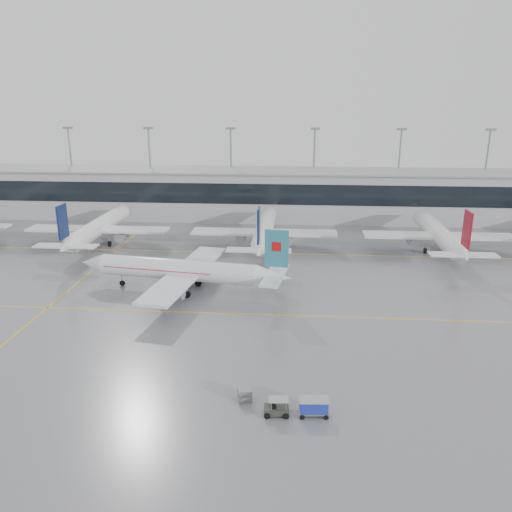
# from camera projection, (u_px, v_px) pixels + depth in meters

# --- Properties ---
(ground) EXTENTS (320.00, 320.00, 0.00)m
(ground) POSITION_uv_depth(u_px,v_px,m) (250.00, 314.00, 71.32)
(ground) COLOR slate
(ground) RESTS_ON ground
(taxi_line_main) EXTENTS (120.00, 0.25, 0.01)m
(taxi_line_main) POSITION_uv_depth(u_px,v_px,m) (250.00, 314.00, 71.32)
(taxi_line_main) COLOR #E7B311
(taxi_line_main) RESTS_ON ground
(taxi_line_north) EXTENTS (120.00, 0.25, 0.01)m
(taxi_line_north) POSITION_uv_depth(u_px,v_px,m) (263.00, 253.00, 99.87)
(taxi_line_north) COLOR #E7B311
(taxi_line_north) RESTS_ON ground
(taxi_line_cross) EXTENTS (0.25, 60.00, 0.01)m
(taxi_line_cross) POSITION_uv_depth(u_px,v_px,m) (88.00, 274.00, 87.80)
(taxi_line_cross) COLOR #E7B311
(taxi_line_cross) RESTS_ON ground
(terminal) EXTENTS (180.00, 15.00, 12.00)m
(terminal) POSITION_uv_depth(u_px,v_px,m) (271.00, 195.00, 128.54)
(terminal) COLOR #A9A9AD
(terminal) RESTS_ON ground
(terminal_glass) EXTENTS (180.00, 0.20, 5.00)m
(terminal_glass) POSITION_uv_depth(u_px,v_px,m) (269.00, 194.00, 120.91)
(terminal_glass) COLOR black
(terminal_glass) RESTS_ON ground
(terminal_roof) EXTENTS (182.00, 16.00, 0.40)m
(terminal_roof) POSITION_uv_depth(u_px,v_px,m) (271.00, 171.00, 126.70)
(terminal_roof) COLOR gray
(terminal_roof) RESTS_ON ground
(light_masts) EXTENTS (156.40, 1.00, 22.60)m
(light_masts) POSITION_uv_depth(u_px,v_px,m) (272.00, 163.00, 132.07)
(light_masts) COLOR gray
(light_masts) RESTS_ON ground
(air_canada_jet) EXTENTS (35.33, 28.19, 10.97)m
(air_canada_jet) POSITION_uv_depth(u_px,v_px,m) (185.00, 271.00, 78.93)
(air_canada_jet) COLOR silver
(air_canada_jet) RESTS_ON ground
(parked_jet_b) EXTENTS (29.64, 36.96, 11.72)m
(parked_jet_b) POSITION_uv_depth(u_px,v_px,m) (98.00, 227.00, 104.86)
(parked_jet_b) COLOR silver
(parked_jet_b) RESTS_ON ground
(parked_jet_c) EXTENTS (29.64, 36.96, 11.72)m
(parked_jet_c) POSITION_uv_depth(u_px,v_px,m) (264.00, 231.00, 102.28)
(parked_jet_c) COLOR silver
(parked_jet_c) RESTS_ON ground
(parked_jet_d) EXTENTS (29.64, 36.96, 11.72)m
(parked_jet_d) POSITION_uv_depth(u_px,v_px,m) (439.00, 234.00, 99.70)
(parked_jet_d) COLOR silver
(parked_jet_d) RESTS_ON ground
(baggage_tug) EXTENTS (3.66, 1.66, 1.76)m
(baggage_tug) POSITION_uv_depth(u_px,v_px,m) (276.00, 409.00, 48.30)
(baggage_tug) COLOR #2E322A
(baggage_tug) RESTS_ON ground
(baggage_cart) EXTENTS (2.97, 1.78, 1.77)m
(baggage_cart) POSITION_uv_depth(u_px,v_px,m) (314.00, 406.00, 48.13)
(baggage_cart) COLOR gray
(baggage_cart) RESTS_ON ground
(gse_unit) EXTENTS (1.63, 1.56, 1.34)m
(gse_unit) POSITION_uv_depth(u_px,v_px,m) (245.00, 395.00, 50.61)
(gse_unit) COLOR slate
(gse_unit) RESTS_ON ground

